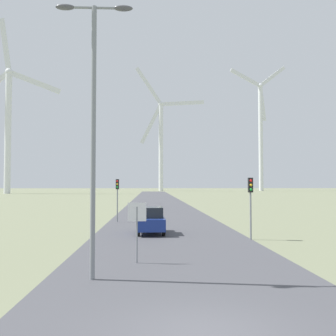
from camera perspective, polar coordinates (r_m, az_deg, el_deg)
ground_plane at (r=9.68m, az=5.20°, el=-22.95°), size 600.00×600.00×0.00m
road_surface at (r=57.09m, az=-1.32°, el=-5.74°), size 10.00×240.00×0.01m
streetlamp at (r=14.65m, az=-10.76°, el=8.76°), size 2.81×0.32×9.96m
stop_sign_near at (r=17.17m, az=-4.53°, el=-7.63°), size 0.81×0.07×2.60m
traffic_light_post_near_left at (r=35.58m, az=-7.36°, el=-3.26°), size 0.28×0.34×3.83m
traffic_light_post_near_right at (r=24.65m, az=11.89°, el=-3.73°), size 0.28×0.33×3.79m
car_approaching at (r=27.14m, az=-2.49°, el=-7.60°), size 1.90×4.14×1.83m
wind_turbine_left at (r=150.34m, az=-22.18°, el=6.81°), size 34.23×2.60×62.41m
wind_turbine_center at (r=196.08m, az=-1.03°, el=4.67°), size 34.67×2.60×61.76m
wind_turbine_right at (r=203.65m, az=13.30°, el=5.73°), size 30.46×8.39×64.29m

